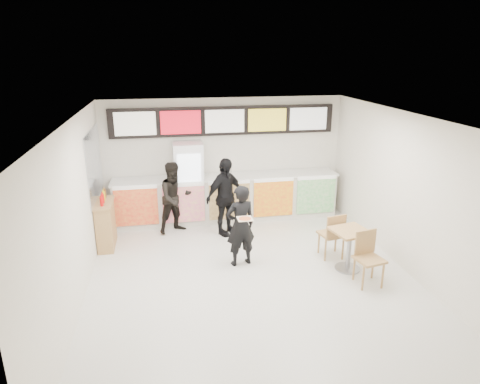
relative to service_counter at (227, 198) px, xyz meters
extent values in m
plane|color=beige|center=(0.00, -3.09, -0.57)|extent=(7.00, 7.00, 0.00)
plane|color=white|center=(0.00, -3.09, 2.43)|extent=(7.00, 7.00, 0.00)
plane|color=silver|center=(0.00, 0.41, 0.93)|extent=(6.00, 0.00, 6.00)
plane|color=silver|center=(-3.00, -3.09, 0.93)|extent=(0.00, 7.00, 7.00)
plane|color=silver|center=(3.00, -3.09, 0.93)|extent=(0.00, 7.00, 7.00)
cube|color=silver|center=(0.00, 0.01, -0.02)|extent=(5.50, 0.70, 1.10)
cube|color=silver|center=(0.00, 0.01, 0.55)|extent=(5.56, 0.76, 0.04)
cube|color=red|center=(-2.20, -0.37, 0.03)|extent=(0.99, 0.02, 0.90)
cube|color=#D62F8C|center=(-1.10, -0.37, 0.03)|extent=(0.99, 0.02, 0.90)
cube|color=brown|center=(0.00, -0.37, 0.03)|extent=(0.99, 0.02, 0.90)
cube|color=yellow|center=(1.10, -0.37, 0.03)|extent=(0.99, 0.02, 0.90)
cube|color=green|center=(2.20, -0.37, 0.03)|extent=(0.99, 0.02, 0.90)
cube|color=black|center=(0.00, 0.33, 1.88)|extent=(5.50, 0.12, 0.70)
cube|color=white|center=(-2.12, 0.26, 1.88)|extent=(0.95, 0.02, 0.55)
cube|color=red|center=(-1.06, 0.26, 1.88)|extent=(0.95, 0.02, 0.55)
cube|color=white|center=(0.00, 0.26, 1.88)|extent=(0.95, 0.02, 0.55)
cube|color=yellow|center=(1.06, 0.26, 1.88)|extent=(0.95, 0.02, 0.55)
cube|color=silver|center=(2.12, 0.26, 1.88)|extent=(0.95, 0.02, 0.55)
cube|color=white|center=(-0.93, 0.03, 0.43)|extent=(0.70, 0.65, 2.00)
cube|color=white|center=(-0.93, -0.31, 0.48)|extent=(0.54, 0.02, 1.50)
cylinder|color=#21991B|center=(-1.14, -0.27, -0.12)|extent=(0.07, 0.07, 0.22)
cylinder|color=#FCA715|center=(-1.00, -0.27, -0.12)|extent=(0.07, 0.07, 0.22)
cylinder|color=red|center=(-0.86, -0.27, -0.12)|extent=(0.07, 0.07, 0.22)
cylinder|color=blue|center=(-0.72, -0.27, -0.12)|extent=(0.07, 0.07, 0.22)
cylinder|color=#FCA715|center=(-1.14, -0.27, 0.26)|extent=(0.07, 0.07, 0.22)
cylinder|color=red|center=(-1.00, -0.27, 0.26)|extent=(0.07, 0.07, 0.22)
cylinder|color=blue|center=(-0.86, -0.27, 0.26)|extent=(0.07, 0.07, 0.22)
cylinder|color=#21991B|center=(-0.72, -0.27, 0.26)|extent=(0.07, 0.07, 0.22)
cylinder|color=red|center=(-1.14, -0.27, 0.64)|extent=(0.07, 0.07, 0.22)
cylinder|color=blue|center=(-1.00, -0.27, 0.64)|extent=(0.07, 0.07, 0.22)
cylinder|color=#21991B|center=(-0.86, -0.27, 0.64)|extent=(0.07, 0.07, 0.22)
cylinder|color=#FCA715|center=(-0.72, -0.27, 0.64)|extent=(0.07, 0.07, 0.22)
cylinder|color=blue|center=(-1.14, -0.27, 1.02)|extent=(0.07, 0.07, 0.22)
cylinder|color=#21991B|center=(-1.00, -0.27, 1.02)|extent=(0.07, 0.07, 0.22)
cylinder|color=#FCA715|center=(-0.86, -0.27, 1.02)|extent=(0.07, 0.07, 0.22)
cylinder|color=red|center=(-0.72, -0.27, 1.02)|extent=(0.07, 0.07, 0.22)
cube|color=#B2B7BF|center=(-2.99, -0.64, 1.18)|extent=(0.01, 2.00, 1.50)
imported|color=black|center=(-0.11, -2.42, 0.25)|extent=(0.68, 0.52, 1.65)
imported|color=black|center=(-1.30, -0.54, 0.27)|extent=(1.01, 0.92, 1.68)
imported|color=black|center=(-0.18, -0.88, 0.33)|extent=(1.13, 0.95, 1.81)
cube|color=beige|center=(-0.11, -2.87, 0.58)|extent=(0.28, 0.28, 0.01)
cone|color=#CC7233|center=(-0.11, -2.87, 0.59)|extent=(0.36, 0.36, 0.02)
cube|color=#AC7F4E|center=(1.91, -3.02, 0.23)|extent=(0.78, 0.78, 0.04)
cylinder|color=gray|center=(1.91, -3.02, -0.18)|extent=(0.09, 0.09, 0.79)
cylinder|color=gray|center=(1.91, -3.02, -0.56)|extent=(0.49, 0.49, 0.03)
cube|color=#AC7F4E|center=(2.03, -3.62, -0.08)|extent=(0.55, 0.55, 0.04)
cube|color=#AC7F4E|center=(2.03, -3.41, 0.18)|extent=(0.44, 0.12, 0.46)
cube|color=#AC7F4E|center=(1.79, -2.43, -0.08)|extent=(0.55, 0.55, 0.04)
cube|color=#AC7F4E|center=(1.79, -2.64, 0.18)|extent=(0.44, 0.12, 0.46)
cube|color=#AC7F4E|center=(-2.82, -1.09, -0.08)|extent=(0.33, 0.87, 0.98)
cube|color=#AC7F4E|center=(-2.82, -1.09, 0.43)|extent=(0.37, 0.91, 0.04)
cylinder|color=red|center=(-2.82, -1.33, 0.55)|extent=(0.07, 0.07, 0.20)
cylinder|color=red|center=(-2.82, -1.14, 0.55)|extent=(0.07, 0.07, 0.20)
cylinder|color=yellow|center=(-2.82, -0.96, 0.55)|extent=(0.07, 0.07, 0.20)
cylinder|color=brown|center=(-2.82, -0.78, 0.55)|extent=(0.07, 0.07, 0.20)
camera|label=1|loc=(-1.52, -10.00, 3.50)|focal=32.00mm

